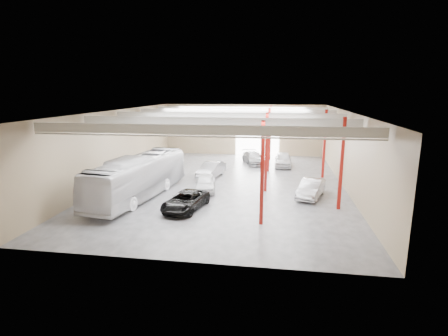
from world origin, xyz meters
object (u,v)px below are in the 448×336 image
(coach_bus, at_px, (139,177))
(car_row_c, at_px, (254,158))
(car_row_b, at_px, (211,170))
(car_row_a, at_px, (205,183))
(car_right_far, at_px, (283,159))
(black_sedan, at_px, (186,201))
(car_right_near, at_px, (311,188))

(coach_bus, distance_m, car_row_c, 17.66)
(coach_bus, height_order, car_row_b, coach_bus)
(car_row_a, bearing_deg, coach_bus, -162.69)
(coach_bus, xyz_separation_m, car_row_b, (4.72, 7.85, -0.98))
(car_right_far, bearing_deg, car_row_b, -138.47)
(car_row_a, distance_m, car_row_b, 5.22)
(coach_bus, height_order, black_sedan, coach_bus)
(coach_bus, bearing_deg, car_right_far, 57.30)
(car_row_c, height_order, car_right_far, car_right_far)
(car_row_b, xyz_separation_m, car_row_c, (3.90, 7.52, -0.05))
(car_row_a, bearing_deg, car_right_near, -13.07)
(car_right_far, bearing_deg, coach_bus, -129.67)
(car_right_near, bearing_deg, car_row_b, 167.09)
(car_row_b, height_order, car_right_far, car_right_far)
(car_row_b, xyz_separation_m, car_right_near, (9.68, -5.71, -0.02))
(coach_bus, relative_size, car_row_b, 2.67)
(coach_bus, relative_size, car_row_c, 2.50)
(black_sedan, bearing_deg, car_row_b, 100.72)
(car_row_a, xyz_separation_m, car_right_near, (9.24, -0.51, 0.02))
(black_sedan, bearing_deg, car_right_far, 76.72)
(car_right_near, bearing_deg, car_row_a, -165.54)
(car_row_c, bearing_deg, car_right_far, -35.61)
(black_sedan, height_order, car_right_far, car_right_far)
(car_row_a, height_order, car_right_near, car_right_near)
(black_sedan, relative_size, car_row_c, 0.98)
(car_right_near, bearing_deg, car_right_far, 117.81)
(car_row_b, bearing_deg, car_row_c, 74.36)
(coach_bus, height_order, car_right_near, coach_bus)
(car_row_a, bearing_deg, black_sedan, -104.73)
(car_row_b, bearing_deg, coach_bus, -109.25)
(black_sedan, bearing_deg, car_right_near, 36.55)
(coach_bus, bearing_deg, car_row_b, 66.81)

